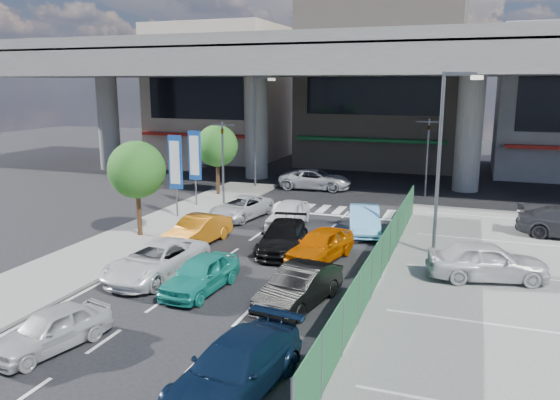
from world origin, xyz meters
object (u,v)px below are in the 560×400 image
at_px(traffic_light_left, 222,142).
at_px(signboard_near, 175,165).
at_px(sedan_black_mid, 283,237).
at_px(traffic_cone, 441,267).
at_px(signboard_far, 195,158).
at_px(sedan_white_front_mid, 288,214).
at_px(traffic_light_right, 428,138).
at_px(street_lamp_right, 444,149).
at_px(taxi_orange_left, 197,231).
at_px(minivan_navy_back, 236,367).
at_px(crossing_wagon_silver, 315,179).
at_px(kei_truck_front_right, 364,220).
at_px(taxi_orange_right, 320,245).
at_px(tree_far, 217,146).
at_px(sedan_white_mid_left, 156,260).
at_px(parked_sedan_white, 487,261).
at_px(taxi_teal_mid, 201,274).
at_px(tree_near, 137,170).
at_px(hatch_black_mid_right, 299,287).
at_px(wagon_silver_front_left, 241,208).

distance_m(traffic_light_left, signboard_near, 4.22).
relative_size(sedan_black_mid, traffic_cone, 6.19).
xyz_separation_m(signboard_far, sedan_white_front_mid, (6.89, -2.52, -2.37)).
distance_m(traffic_light_right, street_lamp_right, 13.13).
bearing_deg(taxi_orange_left, traffic_light_right, 65.11).
distance_m(minivan_navy_back, crossing_wagon_silver, 26.63).
relative_size(taxi_orange_left, kei_truck_front_right, 0.99).
bearing_deg(taxi_orange_right, traffic_cone, 7.59).
bearing_deg(tree_far, sedan_white_mid_left, -72.87).
bearing_deg(tree_far, sedan_white_front_mid, -40.36).
height_order(street_lamp_right, taxi_orange_right, street_lamp_right).
bearing_deg(sedan_white_mid_left, parked_sedan_white, 22.81).
relative_size(signboard_far, sedan_white_mid_left, 0.95).
relative_size(signboard_far, taxi_teal_mid, 1.21).
relative_size(sedan_black_mid, taxi_orange_right, 1.14).
distance_m(traffic_light_left, tree_near, 8.06).
height_order(traffic_light_left, taxi_orange_right, traffic_light_left).
distance_m(tree_far, hatch_black_mid_right, 19.54).
xyz_separation_m(signboard_far, tree_far, (-0.20, 3.51, 0.32)).
bearing_deg(crossing_wagon_silver, traffic_cone, -152.73).
distance_m(signboard_near, sedan_black_mid, 8.89).
height_order(signboard_near, sedan_white_mid_left, signboard_near).
bearing_deg(parked_sedan_white, hatch_black_mid_right, 114.38).
bearing_deg(sedan_white_mid_left, hatch_black_mid_right, -2.33).
xyz_separation_m(traffic_light_right, tree_far, (-13.30, -4.50, -0.55)).
bearing_deg(wagon_silver_front_left, taxi_orange_right, -32.12).
bearing_deg(sedan_black_mid, kei_truck_front_right, 46.72).
relative_size(traffic_light_left, traffic_cone, 6.99).
relative_size(traffic_light_right, street_lamp_right, 0.65).
relative_size(tree_near, sedan_white_front_mid, 1.19).
bearing_deg(taxi_orange_right, street_lamp_right, 40.91).
height_order(street_lamp_right, tree_near, street_lamp_right).
bearing_deg(signboard_near, sedan_white_mid_left, -64.82).
bearing_deg(tree_near, traffic_light_left, 84.29).
bearing_deg(taxi_orange_left, sedan_white_mid_left, -76.53).
distance_m(hatch_black_mid_right, sedan_black_mid, 6.27).
distance_m(street_lamp_right, sedan_black_mid, 8.06).
bearing_deg(parked_sedan_white, signboard_near, 60.38).
relative_size(taxi_orange_left, traffic_cone, 5.57).
bearing_deg(taxi_teal_mid, sedan_white_mid_left, 166.16).
bearing_deg(hatch_black_mid_right, traffic_light_right, 93.77).
bearing_deg(taxi_orange_left, minivan_navy_back, -51.55).
bearing_deg(parked_sedan_white, taxi_teal_mid, 101.69).
bearing_deg(kei_truck_front_right, street_lamp_right, -46.28).
height_order(tree_near, crossing_wagon_silver, tree_near).
height_order(traffic_light_right, sedan_white_mid_left, traffic_light_right).
relative_size(signboard_far, taxi_orange_right, 1.16).
distance_m(traffic_light_right, minivan_navy_back, 26.47).
height_order(traffic_light_left, sedan_white_mid_left, traffic_light_left).
bearing_deg(traffic_cone, minivan_navy_back, -112.80).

